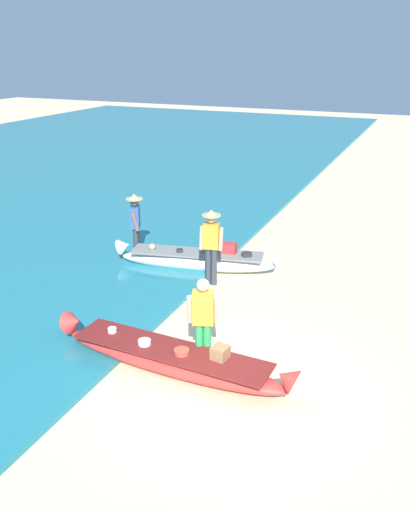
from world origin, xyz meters
name	(u,v)px	position (x,y,z in m)	size (l,w,h in m)	color
ground_plane	(230,384)	(0.00, 0.00, 0.00)	(80.00, 80.00, 0.00)	beige
boat_red_foreground	(171,358)	(-1.09, -0.03, 0.24)	(4.61, 0.93, 0.71)	red
boat_white_midground	(197,260)	(-2.54, 4.29, 0.27)	(4.21, 1.50, 0.74)	white
person_vendor_hatted	(211,242)	(-1.88, 3.61, 1.07)	(0.58, 0.44, 1.84)	#333842
person_tourist_customer	(203,318)	(-0.64, 0.33, 0.95)	(0.59, 0.38, 1.68)	green
person_vendor_assistant	(135,222)	(-4.34, 4.36, 1.02)	(0.44, 0.58, 1.76)	#333842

